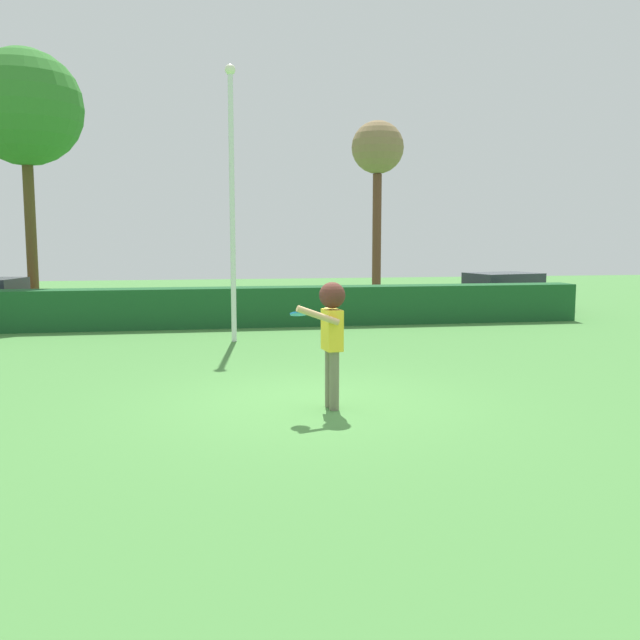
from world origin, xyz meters
TOP-DOWN VIEW (x-y plane):
  - ground_plane at (0.00, 0.00)m, footprint 60.00×60.00m
  - person at (0.19, -0.35)m, footprint 0.74×0.63m
  - frisbee at (-0.29, -0.51)m, footprint 0.25×0.25m
  - lamppost at (-0.87, 6.24)m, footprint 0.24×0.24m
  - hedge_row at (0.00, 8.92)m, footprint 18.13×0.90m
  - parked_car_black at (8.18, 11.42)m, footprint 4.47×2.60m
  - willow_tree at (-6.79, 12.95)m, footprint 3.50×3.50m
  - bare_elm_tree at (5.46, 17.50)m, footprint 2.09×2.09m

SIDE VIEW (x-z plane):
  - ground_plane at x=0.00m, z-range 0.00..0.00m
  - hedge_row at x=0.00m, z-range 0.00..1.06m
  - parked_car_black at x=8.18m, z-range 0.06..1.31m
  - person at x=0.19m, z-range 0.28..2.08m
  - frisbee at x=-0.29m, z-range 1.34..1.43m
  - lamppost at x=-0.87m, z-range 0.32..6.58m
  - bare_elm_tree at x=5.46m, z-range 2.24..9.26m
  - willow_tree at x=-6.79m, z-range 2.25..10.34m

